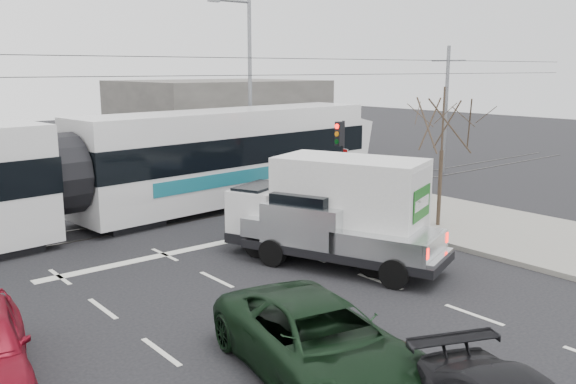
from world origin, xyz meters
TOP-DOWN VIEW (x-y plane):
  - ground at (0.00, 0.00)m, footprint 120.00×120.00m
  - sidewalk_right at (9.00, 0.00)m, footprint 6.00×60.00m
  - rails at (0.00, 10.00)m, footprint 60.00×1.60m
  - building_right at (12.00, 24.00)m, footprint 12.00×10.00m
  - bare_tree at (7.60, 2.50)m, footprint 2.40×2.40m
  - traffic_signal at (6.47, 6.50)m, footprint 0.44×0.44m
  - street_lamp_near at (7.31, 14.00)m, footprint 2.38×0.25m
  - catenary at (0.00, 10.00)m, footprint 60.00×0.20m
  - tram at (-3.45, 10.14)m, footprint 29.71×5.86m
  - silver_pickup at (1.68, 1.88)m, footprint 4.02×6.33m
  - box_truck at (2.11, 2.33)m, footprint 4.40×6.72m
  - navy_pickup at (4.94, 5.53)m, footprint 3.42×5.46m
  - green_car at (-3.20, -2.90)m, footprint 3.49×5.74m

SIDE VIEW (x-z plane):
  - ground at x=0.00m, z-range 0.00..0.00m
  - rails at x=0.00m, z-range 0.00..0.03m
  - sidewalk_right at x=9.00m, z-range 0.00..0.15m
  - green_car at x=-3.20m, z-range 0.00..1.49m
  - navy_pickup at x=4.94m, z-range -0.01..2.15m
  - silver_pickup at x=1.68m, z-range -0.01..2.18m
  - box_truck at x=2.11m, z-range -0.02..3.16m
  - tram at x=-3.45m, z-range -0.88..5.16m
  - building_right at x=12.00m, z-range 0.00..5.00m
  - traffic_signal at x=6.47m, z-range 0.94..4.54m
  - bare_tree at x=7.60m, z-range 1.29..6.29m
  - catenary at x=0.00m, z-range 0.38..7.38m
  - street_lamp_near at x=7.31m, z-range 0.61..9.61m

